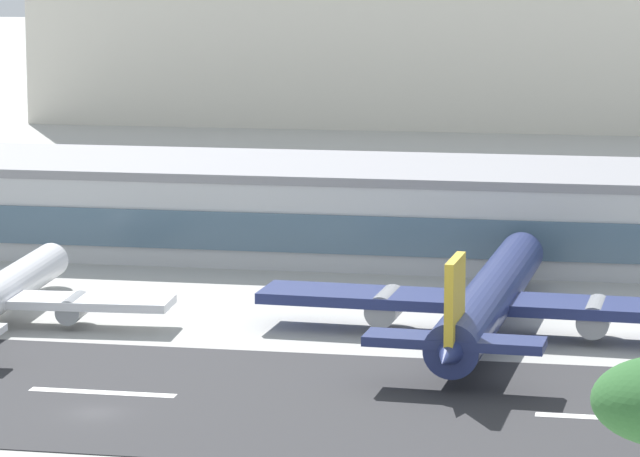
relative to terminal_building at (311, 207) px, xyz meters
The scene contains 7 objects.
ground_plane 71.69m from the terminal_building, 92.15° to the right, with size 1400.00×1400.00×0.00m, color #A8A8A3.
runway_strip 65.87m from the terminal_building, 92.34° to the right, with size 800.00×32.24×0.08m, color #2D2D30.
runway_centreline_dash_4 65.94m from the terminal_building, 93.49° to the right, with size 12.00×1.20×0.01m, color white.
runway_centreline_dash_5 75.10m from the terminal_building, 61.14° to the right, with size 12.00×1.20×0.01m, color white.
terminal_building is the anchor object (origin of this frame).
distant_hotel_block 149.84m from the terminal_building, 96.68° to the left, with size 132.04×33.12×41.87m, color beige.
airliner_gold_tail_gate_1 47.17m from the terminal_building, 59.08° to the right, with size 42.74×51.36×10.71m.
Camera 1 is at (40.28, -120.21, 35.02)m, focal length 96.02 mm.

